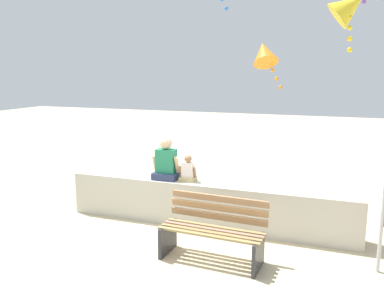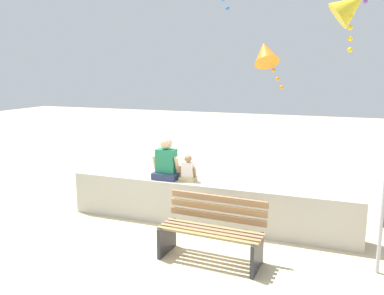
# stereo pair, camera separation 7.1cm
# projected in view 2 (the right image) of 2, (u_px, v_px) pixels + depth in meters

# --- Properties ---
(ground_plane) EXTENTS (40.00, 40.00, 0.00)m
(ground_plane) POSITION_uv_depth(u_px,v_px,m) (186.00, 248.00, 6.07)
(ground_plane) COLOR beige
(seawall_ledge) EXTENTS (5.09, 0.50, 0.77)m
(seawall_ledge) POSITION_uv_depth(u_px,v_px,m) (207.00, 204.00, 6.90)
(seawall_ledge) COLOR beige
(seawall_ledge) RESTS_ON ground
(park_bench) EXTENTS (1.51, 0.68, 0.88)m
(park_bench) POSITION_uv_depth(u_px,v_px,m) (212.00, 232.00, 5.65)
(park_bench) COLOR #997F4E
(park_bench) RESTS_ON ground
(person_adult) EXTENTS (0.49, 0.36, 0.75)m
(person_adult) POSITION_uv_depth(u_px,v_px,m) (166.00, 163.00, 7.03)
(person_adult) COLOR navy
(person_adult) RESTS_ON seawall_ledge
(person_child) EXTENTS (0.30, 0.22, 0.47)m
(person_child) POSITION_uv_depth(u_px,v_px,m) (188.00, 171.00, 6.91)
(person_child) COLOR tan
(person_child) RESTS_ON seawall_ledge
(kite_orange) EXTENTS (0.81, 0.87, 1.11)m
(kite_orange) POSITION_uv_depth(u_px,v_px,m) (265.00, 53.00, 8.31)
(kite_orange) COLOR orange
(kite_yellow) EXTENTS (0.76, 0.73, 1.12)m
(kite_yellow) POSITION_uv_depth(u_px,v_px,m) (350.00, 7.00, 6.54)
(kite_yellow) COLOR yellow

